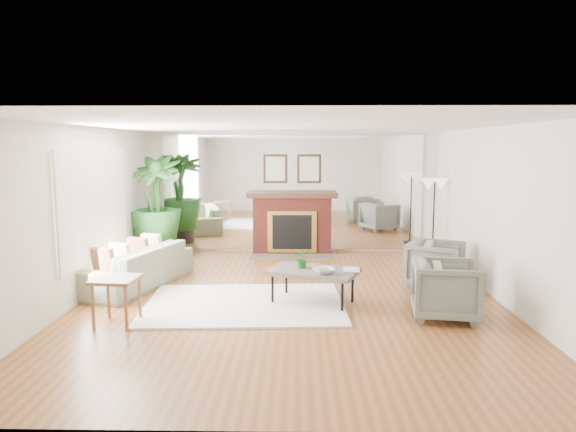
{
  "coord_description": "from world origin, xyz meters",
  "views": [
    {
      "loc": [
        0.11,
        -7.24,
        2.21
      ],
      "look_at": [
        -0.04,
        0.6,
        1.14
      ],
      "focal_mm": 32.0,
      "sensor_mm": 36.0,
      "label": 1
    }
  ],
  "objects_px": {
    "armchair_back": "(436,265)",
    "armchair_front": "(446,290)",
    "side_table": "(116,285)",
    "fireplace": "(292,222)",
    "floor_lamp": "(435,191)",
    "coffee_table": "(313,272)",
    "sofa": "(137,266)",
    "potted_ficus": "(156,205)"
  },
  "relations": [
    {
      "from": "armchair_back",
      "to": "armchair_front",
      "type": "bearing_deg",
      "value": -163.66
    },
    {
      "from": "side_table",
      "to": "fireplace",
      "type": "bearing_deg",
      "value": 63.86
    },
    {
      "from": "fireplace",
      "to": "armchair_front",
      "type": "relative_size",
      "value": 2.47
    },
    {
      "from": "side_table",
      "to": "floor_lamp",
      "type": "distance_m",
      "value": 6.07
    },
    {
      "from": "armchair_back",
      "to": "fireplace",
      "type": "bearing_deg",
      "value": 67.74
    },
    {
      "from": "fireplace",
      "to": "coffee_table",
      "type": "xyz_separation_m",
      "value": [
        0.33,
        -3.44,
        -0.21
      ]
    },
    {
      "from": "sofa",
      "to": "floor_lamp",
      "type": "bearing_deg",
      "value": 125.55
    },
    {
      "from": "fireplace",
      "to": "potted_ficus",
      "type": "relative_size",
      "value": 1.0
    },
    {
      "from": "side_table",
      "to": "coffee_table",
      "type": "bearing_deg",
      "value": 20.43
    },
    {
      "from": "armchair_back",
      "to": "floor_lamp",
      "type": "height_order",
      "value": "floor_lamp"
    },
    {
      "from": "potted_ficus",
      "to": "armchair_front",
      "type": "bearing_deg",
      "value": -34.68
    },
    {
      "from": "fireplace",
      "to": "potted_ficus",
      "type": "height_order",
      "value": "potted_ficus"
    },
    {
      "from": "coffee_table",
      "to": "sofa",
      "type": "height_order",
      "value": "sofa"
    },
    {
      "from": "floor_lamp",
      "to": "sofa",
      "type": "bearing_deg",
      "value": -160.99
    },
    {
      "from": "fireplace",
      "to": "coffee_table",
      "type": "distance_m",
      "value": 3.46
    },
    {
      "from": "fireplace",
      "to": "coffee_table",
      "type": "relative_size",
      "value": 1.46
    },
    {
      "from": "coffee_table",
      "to": "armchair_front",
      "type": "distance_m",
      "value": 1.81
    },
    {
      "from": "side_table",
      "to": "floor_lamp",
      "type": "xyz_separation_m",
      "value": [
        4.84,
        3.56,
        0.87
      ]
    },
    {
      "from": "fireplace",
      "to": "armchair_back",
      "type": "xyz_separation_m",
      "value": [
        2.28,
        -2.58,
        -0.29
      ]
    },
    {
      "from": "armchair_back",
      "to": "floor_lamp",
      "type": "relative_size",
      "value": 0.51
    },
    {
      "from": "armchair_front",
      "to": "side_table",
      "type": "bearing_deg",
      "value": 103.03
    },
    {
      "from": "fireplace",
      "to": "sofa",
      "type": "distance_m",
      "value": 3.57
    },
    {
      "from": "side_table",
      "to": "potted_ficus",
      "type": "distance_m",
      "value": 3.6
    },
    {
      "from": "fireplace",
      "to": "floor_lamp",
      "type": "xyz_separation_m",
      "value": [
        2.7,
        -0.8,
        0.72
      ]
    },
    {
      "from": "armchair_front",
      "to": "floor_lamp",
      "type": "relative_size",
      "value": 0.51
    },
    {
      "from": "armchair_back",
      "to": "potted_ficus",
      "type": "relative_size",
      "value": 0.4
    },
    {
      "from": "potted_ficus",
      "to": "floor_lamp",
      "type": "distance_m",
      "value": 5.31
    },
    {
      "from": "coffee_table",
      "to": "armchair_back",
      "type": "xyz_separation_m",
      "value": [
        1.96,
        0.85,
        -0.08
      ]
    },
    {
      "from": "armchair_front",
      "to": "floor_lamp",
      "type": "bearing_deg",
      "value": -3.02
    },
    {
      "from": "armchair_front",
      "to": "floor_lamp",
      "type": "xyz_separation_m",
      "value": [
        0.67,
        3.24,
        1.0
      ]
    },
    {
      "from": "sofa",
      "to": "armchair_front",
      "type": "bearing_deg",
      "value": 88.45
    },
    {
      "from": "coffee_table",
      "to": "sofa",
      "type": "relative_size",
      "value": 0.64
    },
    {
      "from": "coffee_table",
      "to": "side_table",
      "type": "xyz_separation_m",
      "value": [
        -2.47,
        -0.92,
        0.05
      ]
    },
    {
      "from": "coffee_table",
      "to": "armchair_back",
      "type": "distance_m",
      "value": 2.13
    },
    {
      "from": "fireplace",
      "to": "armchair_back",
      "type": "height_order",
      "value": "fireplace"
    },
    {
      "from": "coffee_table",
      "to": "floor_lamp",
      "type": "xyz_separation_m",
      "value": [
        2.37,
        2.64,
        0.93
      ]
    },
    {
      "from": "side_table",
      "to": "potted_ficus",
      "type": "bearing_deg",
      "value": 97.49
    },
    {
      "from": "fireplace",
      "to": "floor_lamp",
      "type": "relative_size",
      "value": 1.27
    },
    {
      "from": "sofa",
      "to": "coffee_table",
      "type": "bearing_deg",
      "value": 89.27
    },
    {
      "from": "armchair_front",
      "to": "side_table",
      "type": "xyz_separation_m",
      "value": [
        -4.17,
        -0.32,
        0.12
      ]
    },
    {
      "from": "coffee_table",
      "to": "armchair_back",
      "type": "relative_size",
      "value": 1.72
    },
    {
      "from": "armchair_front",
      "to": "potted_ficus",
      "type": "bearing_deg",
      "value": 63.97
    }
  ]
}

